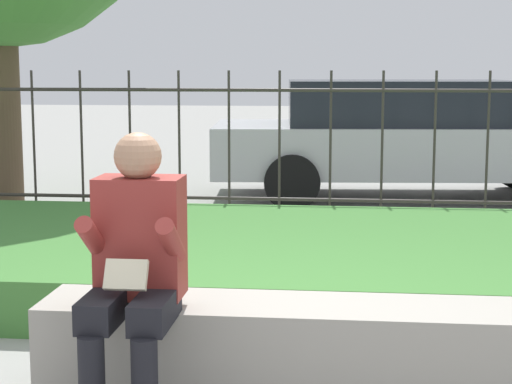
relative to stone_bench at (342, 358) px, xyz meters
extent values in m
cube|color=gray|center=(0.00, 0.00, 0.03)|extent=(2.81, 0.47, 0.45)
cylinder|color=black|center=(-1.01, -0.57, 0.07)|extent=(0.11, 0.11, 0.36)
cube|color=black|center=(-1.01, -0.36, 0.31)|extent=(0.15, 0.42, 0.13)
cylinder|color=black|center=(-0.79, -0.57, 0.07)|extent=(0.11, 0.11, 0.36)
cube|color=black|center=(-0.79, -0.36, 0.31)|extent=(0.15, 0.42, 0.13)
cube|color=maroon|center=(-0.90, -0.15, 0.58)|extent=(0.38, 0.24, 0.54)
sphere|color=tan|center=(-0.90, -0.17, 0.95)|extent=(0.21, 0.21, 0.21)
cylinder|color=maroon|center=(-1.07, -0.31, 0.60)|extent=(0.08, 0.29, 0.24)
cylinder|color=maroon|center=(-0.73, -0.31, 0.60)|extent=(0.08, 0.29, 0.24)
cube|color=beige|center=(-0.90, -0.41, 0.47)|extent=(0.18, 0.09, 0.13)
cube|color=#3D7533|center=(-0.39, 2.14, -0.04)|extent=(9.60, 2.87, 0.33)
cylinder|color=#332D28|center=(-0.39, 4.11, 0.10)|extent=(7.60, 0.03, 0.03)
cylinder|color=#332D28|center=(-0.39, 4.11, 1.12)|extent=(7.60, 0.03, 0.03)
cylinder|color=#332D28|center=(-3.00, 4.11, 0.55)|extent=(0.02, 0.02, 1.50)
cylinder|color=#332D28|center=(-2.53, 4.11, 0.55)|extent=(0.02, 0.02, 1.50)
cylinder|color=#332D28|center=(-2.05, 4.11, 0.55)|extent=(0.02, 0.02, 1.50)
cylinder|color=#332D28|center=(-1.58, 4.11, 0.55)|extent=(0.02, 0.02, 1.50)
cylinder|color=#332D28|center=(-1.10, 4.11, 0.55)|extent=(0.02, 0.02, 1.50)
cylinder|color=#332D28|center=(-0.63, 4.11, 0.55)|extent=(0.02, 0.02, 1.50)
cylinder|color=#332D28|center=(-0.15, 4.11, 0.55)|extent=(0.02, 0.02, 1.50)
cylinder|color=#332D28|center=(0.32, 4.11, 0.55)|extent=(0.02, 0.02, 1.50)
cylinder|color=#332D28|center=(0.80, 4.11, 0.55)|extent=(0.02, 0.02, 1.50)
cylinder|color=#332D28|center=(1.27, 4.11, 0.55)|extent=(0.02, 0.02, 1.50)
cube|color=#B7B7BC|center=(0.79, 6.29, 0.39)|extent=(4.80, 2.17, 0.57)
cube|color=black|center=(0.60, 6.28, 0.92)|extent=(2.69, 1.79, 0.50)
cylinder|color=black|center=(-0.59, 5.29, 0.10)|extent=(0.62, 0.25, 0.61)
cylinder|color=black|center=(-0.73, 7.06, 0.10)|extent=(0.62, 0.25, 0.61)
cylinder|color=brown|center=(-3.67, 5.03, 1.05)|extent=(0.35, 0.35, 2.51)
camera|label=1|loc=(0.01, -3.82, 1.33)|focal=60.00mm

